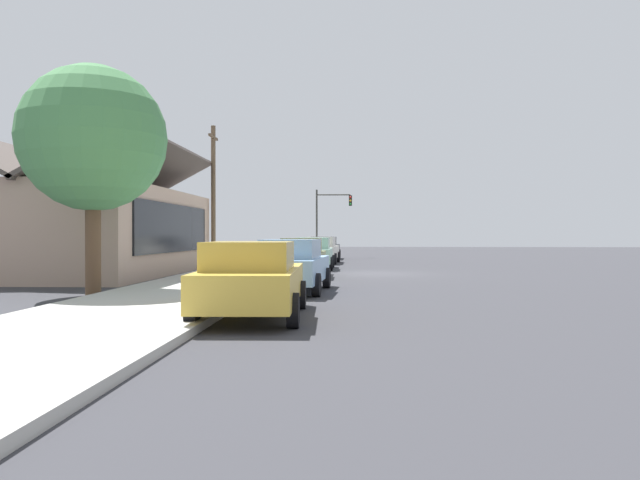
{
  "coord_description": "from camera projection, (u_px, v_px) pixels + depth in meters",
  "views": [
    {
      "loc": [
        -27.5,
        0.8,
        1.73
      ],
      "look_at": [
        -0.05,
        2.26,
        1.49
      ],
      "focal_mm": 34.85,
      "sensor_mm": 36.0,
      "label": 1
    }
  ],
  "objects": [
    {
      "name": "shade_tree",
      "position": [
        93.0,
        139.0,
        17.77
      ],
      "size": [
        4.18,
        4.18,
        6.58
      ],
      "color": "brown",
      "rests_on": "ground"
    },
    {
      "name": "utility_pole_wooden",
      "position": [
        213.0,
        193.0,
        32.87
      ],
      "size": [
        1.8,
        0.24,
        7.5
      ],
      "color": "brown",
      "rests_on": "ground"
    },
    {
      "name": "car_olive",
      "position": [
        303.0,
        257.0,
        25.24
      ],
      "size": [
        4.49,
        1.93,
        1.59
      ],
      "rotation": [
        0.0,
        0.0,
        -0.0
      ],
      "color": "olive",
      "rests_on": "ground"
    },
    {
      "name": "traffic_light_main",
      "position": [
        330.0,
        212.0,
        47.79
      ],
      "size": [
        0.37,
        2.79,
        5.2
      ],
      "color": "#383833",
      "rests_on": "ground"
    },
    {
      "name": "car_charcoal",
      "position": [
        324.0,
        248.0,
        43.58
      ],
      "size": [
        4.63,
        2.22,
        1.59
      ],
      "rotation": [
        0.0,
        0.0,
        -0.06
      ],
      "color": "#2D3035",
      "rests_on": "ground"
    },
    {
      "name": "car_mustard",
      "position": [
        252.0,
        279.0,
        12.84
      ],
      "size": [
        4.86,
        2.21,
        1.59
      ],
      "rotation": [
        0.0,
        0.0,
        0.04
      ],
      "color": "gold",
      "rests_on": "ground"
    },
    {
      "name": "sidewalk_curb",
      "position": [
        246.0,
        272.0,
        27.73
      ],
      "size": [
        60.0,
        4.2,
        0.16
      ],
      "primitive_type": "cube",
      "color": "#B2AFA8",
      "rests_on": "ground"
    },
    {
      "name": "fire_hydrant_red",
      "position": [
        251.0,
        272.0,
        20.67
      ],
      "size": [
        0.22,
        0.22,
        0.71
      ],
      "color": "red",
      "rests_on": "sidewalk_curb"
    },
    {
      "name": "storefront_building",
      "position": [
        95.0,
        229.0,
        26.88
      ],
      "size": [
        13.45,
        7.35,
        5.65
      ],
      "color": "tan",
      "rests_on": "ground"
    },
    {
      "name": "car_ivory",
      "position": [
        321.0,
        250.0,
        37.26
      ],
      "size": [
        4.86,
        2.23,
        1.59
      ],
      "rotation": [
        0.0,
        0.0,
        -0.05
      ],
      "color": "silver",
      "rests_on": "ground"
    },
    {
      "name": "ground_plane",
      "position": [
        371.0,
        274.0,
        27.44
      ],
      "size": [
        120.0,
        120.0,
        0.0
      ],
      "primitive_type": "plane",
      "color": "#38383D"
    },
    {
      "name": "car_skyblue",
      "position": [
        293.0,
        265.0,
        18.65
      ],
      "size": [
        4.74,
        2.16,
        1.59
      ],
      "rotation": [
        0.0,
        0.0,
        -0.06
      ],
      "color": "#8CB7E0",
      "rests_on": "ground"
    },
    {
      "name": "car_seafoam",
      "position": [
        314.0,
        253.0,
        31.03
      ],
      "size": [
        4.55,
        2.01,
        1.59
      ],
      "rotation": [
        0.0,
        0.0,
        0.01
      ],
      "color": "#9ED1BC",
      "rests_on": "ground"
    }
  ]
}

